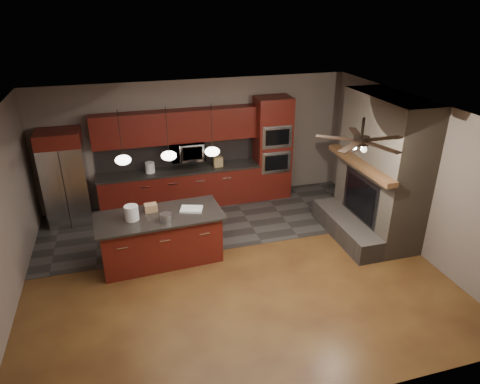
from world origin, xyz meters
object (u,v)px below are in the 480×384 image
object	(u,v)px
white_bucket	(132,213)
microwave	(187,151)
paint_tray	(191,209)
counter_box	(218,162)
kitchen_island	(161,238)
paint_can	(166,217)
oven_tower	(272,148)
refrigerator	(65,178)
cardboard_box	(151,208)
counter_bucket	(150,167)

from	to	relation	value
white_bucket	microwave	bearing A→B (deg)	58.53
paint_tray	counter_box	world-z (taller)	counter_box
microwave	kitchen_island	xyz separation A→B (m)	(-0.88, -2.16, -0.84)
kitchen_island	paint_can	world-z (taller)	paint_can
paint_tray	counter_box	bearing A→B (deg)	82.58
oven_tower	microwave	bearing A→B (deg)	178.34
white_bucket	refrigerator	bearing A→B (deg)	120.71
cardboard_box	oven_tower	bearing A→B (deg)	28.59
kitchen_island	cardboard_box	world-z (taller)	cardboard_box
paint_tray	oven_tower	bearing A→B (deg)	60.43
cardboard_box	refrigerator	bearing A→B (deg)	126.44
refrigerator	microwave	bearing A→B (deg)	2.93
counter_box	refrigerator	bearing A→B (deg)	178.94
kitchen_island	paint_can	distance (m)	0.59
white_bucket	counter_bucket	xyz separation A→B (m)	(0.50, 2.14, -0.03)
paint_tray	counter_bucket	distance (m)	2.14
paint_tray	kitchen_island	bearing A→B (deg)	-158.61
white_bucket	cardboard_box	world-z (taller)	white_bucket
microwave	refrigerator	distance (m)	2.59
paint_can	counter_box	size ratio (longest dim) A/B	0.92
refrigerator	counter_box	world-z (taller)	refrigerator
oven_tower	counter_box	size ratio (longest dim) A/B	10.70
counter_bucket	counter_box	xyz separation A→B (m)	(1.51, -0.05, -0.00)
oven_tower	paint_tray	xyz separation A→B (m)	(-2.28, -2.07, -0.25)
refrigerator	paint_can	world-z (taller)	refrigerator
paint_tray	refrigerator	bearing A→B (deg)	156.85
paint_can	counter_box	bearing A→B (deg)	57.67
oven_tower	cardboard_box	bearing A→B (deg)	-147.37
white_bucket	oven_tower	bearing A→B (deg)	32.76
oven_tower	paint_tray	distance (m)	3.08
counter_bucket	white_bucket	bearing A→B (deg)	-103.22
microwave	paint_tray	bearing A→B (deg)	-98.08
microwave	counter_bucket	xyz separation A→B (m)	(-0.84, -0.05, -0.28)
microwave	cardboard_box	world-z (taller)	microwave
oven_tower	counter_bucket	xyz separation A→B (m)	(-2.81, 0.01, -0.18)
cardboard_box	counter_box	world-z (taller)	counter_box
refrigerator	paint_tray	bearing A→B (deg)	-41.35
counter_bucket	refrigerator	bearing A→B (deg)	-177.31
paint_tray	cardboard_box	xyz separation A→B (m)	(-0.70, 0.16, 0.05)
cardboard_box	white_bucket	bearing A→B (deg)	-150.16
refrigerator	paint_tray	size ratio (longest dim) A/B	5.22
kitchen_island	cardboard_box	distance (m)	0.57
microwave	refrigerator	size ratio (longest dim) A/B	0.36
oven_tower	refrigerator	world-z (taller)	oven_tower
oven_tower	paint_can	xyz separation A→B (m)	(-2.76, -2.34, -0.20)
counter_bucket	paint_can	bearing A→B (deg)	-88.76
white_bucket	counter_box	distance (m)	2.90
paint_can	counter_bucket	distance (m)	2.35
oven_tower	cardboard_box	size ratio (longest dim) A/B	10.87
oven_tower	kitchen_island	world-z (taller)	oven_tower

